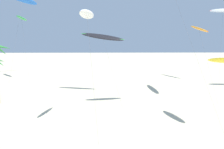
{
  "coord_description": "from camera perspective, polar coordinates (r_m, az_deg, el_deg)",
  "views": [
    {
      "loc": [
        0.28,
        -4.6,
        11.04
      ],
      "look_at": [
        0.71,
        17.05,
        7.62
      ],
      "focal_mm": 41.04,
      "sensor_mm": 36.0,
      "label": 1
    }
  ],
  "objects": [
    {
      "name": "flying_kite_1",
      "position": [
        45.96,
        18.8,
        9.62
      ],
      "size": [
        1.26,
        12.49,
        12.86
      ],
      "color": "orange",
      "rests_on": "ground"
    },
    {
      "name": "flying_kite_7",
      "position": [
        45.32,
        -2.08,
        8.38
      ],
      "size": [
        7.73,
        8.82,
        11.64
      ],
      "color": "black",
      "rests_on": "ground"
    },
    {
      "name": "flying_kite_9",
      "position": [
        62.03,
        23.49,
        12.97
      ],
      "size": [
        4.26,
        7.08,
        16.89
      ],
      "color": "white",
      "rests_on": "ground"
    },
    {
      "name": "flying_kite_8",
      "position": [
        63.15,
        -19.54,
        11.77
      ],
      "size": [
        4.54,
        6.43,
        15.76
      ],
      "color": "green",
      "rests_on": "ground"
    },
    {
      "name": "flying_kite_4",
      "position": [
        27.33,
        -5.58,
        13.16
      ],
      "size": [
        2.13,
        5.36,
        13.68
      ],
      "color": "white",
      "rests_on": "ground"
    }
  ]
}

